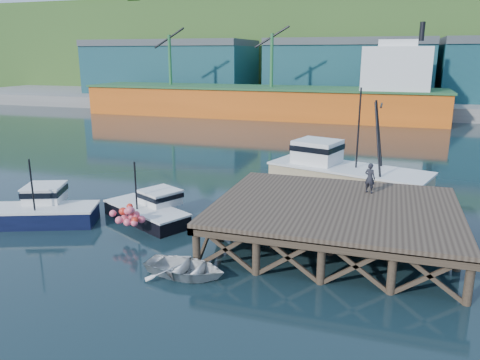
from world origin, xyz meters
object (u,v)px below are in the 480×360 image
at_px(boat_navy, 41,209).
at_px(dinghy, 185,268).
at_px(trawler, 345,172).
at_px(dockworker, 370,178).
at_px(boat_black, 150,209).

bearing_deg(boat_navy, dinghy, -40.07).
bearing_deg(dinghy, trawler, -15.37).
height_order(boat_navy, dockworker, boat_navy).
bearing_deg(trawler, dockworker, -57.11).
bearing_deg(boat_navy, trawler, 14.51).
bearing_deg(dockworker, trawler, -49.92).
distance_m(boat_black, dockworker, 12.69).
relative_size(boat_black, dinghy, 1.68).
bearing_deg(trawler, dinghy, -92.17).
height_order(dinghy, dockworker, dockworker).
height_order(boat_black, trawler, trawler).
height_order(boat_black, dockworker, dockworker).
bearing_deg(boat_black, boat_navy, -131.09).
relative_size(boat_navy, trawler, 0.58).
distance_m(trawler, dinghy, 16.18).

